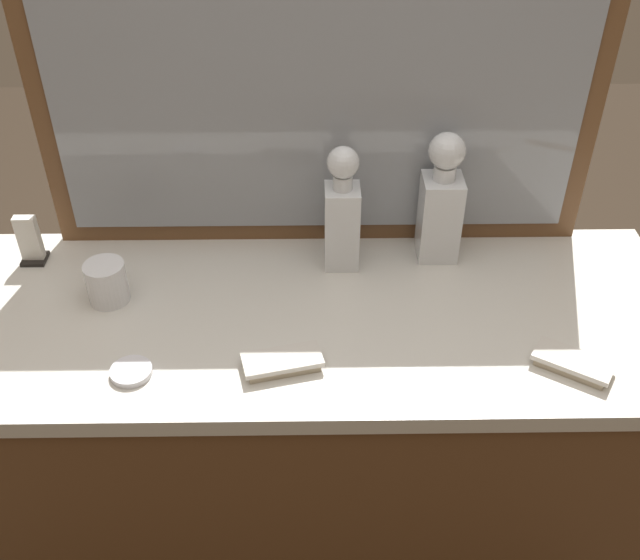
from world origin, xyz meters
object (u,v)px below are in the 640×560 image
Objects in this scene: crystal_decanter_center at (342,220)px; napkin_holder at (30,243)px; porcelain_dish at (131,372)px; crystal_tumbler_center at (107,284)px; silver_brush_far_left at (573,363)px; silver_brush_left at (282,362)px; crystal_decanter_rear at (440,209)px.

crystal_decanter_center is 2.49× the size of napkin_holder.
porcelain_dish is 0.68× the size of napkin_holder.
crystal_tumbler_center is at bearing -35.38° from napkin_holder.
crystal_tumbler_center is 0.90m from silver_brush_far_left.
porcelain_dish is at bearing -177.18° from silver_brush_left.
crystal_tumbler_center is 0.78× the size of napkin_holder.
crystal_decanter_rear is at bearing 0.81° from napkin_holder.
crystal_decanter_rear is 1.91× the size of silver_brush_far_left.
crystal_decanter_center is 3.21× the size of crystal_tumbler_center.
crystal_decanter_center is 3.66× the size of porcelain_dish.
crystal_tumbler_center is (-0.67, -0.15, -0.08)m from crystal_decanter_rear.
crystal_decanter_rear is at bearing 31.15° from porcelain_dish.
napkin_holder reaches higher than porcelain_dish.
silver_brush_left is 1.39× the size of napkin_holder.
porcelain_dish is 0.44m from napkin_holder.
crystal_decanter_rear is 0.48m from silver_brush_left.
silver_brush_left is 0.63m from napkin_holder.
napkin_holder is (-1.06, 0.34, 0.03)m from silver_brush_far_left.
crystal_decanter_center is at bearing 69.59° from silver_brush_left.
napkin_holder is (-0.27, 0.35, 0.04)m from porcelain_dish.
crystal_decanter_center is 1.83× the size of silver_brush_far_left.
silver_brush_left is at bearing -31.66° from napkin_holder.
crystal_tumbler_center reaches higher than silver_brush_left.
silver_brush_far_left is (0.87, -0.21, -0.03)m from crystal_tumbler_center.
silver_brush_far_left reaches higher than porcelain_dish.
silver_brush_far_left is (0.40, -0.32, -0.10)m from crystal_decanter_center.
crystal_decanter_rear is at bearing 8.30° from crystal_decanter_center.
silver_brush_far_left is at bearing 0.23° from porcelain_dish.
porcelain_dish is at bearing -139.67° from crystal_decanter_center.
crystal_decanter_center reaches higher than crystal_tumbler_center.
silver_brush_far_left is at bearing -38.83° from crystal_decanter_center.
porcelain_dish is at bearing -52.00° from napkin_holder.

